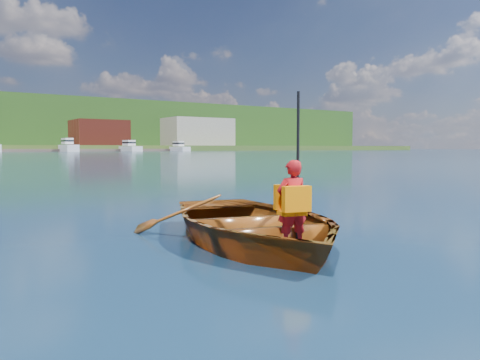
# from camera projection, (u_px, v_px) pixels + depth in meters

# --- Properties ---
(ground) EXTENTS (600.00, 600.00, 0.00)m
(ground) POSITION_uv_depth(u_px,v_px,m) (333.00, 250.00, 5.90)
(ground) COLOR #122C41
(ground) RESTS_ON ground
(rowboat) EXTENTS (3.72, 4.59, 0.84)m
(rowboat) POSITION_uv_depth(u_px,v_px,m) (252.00, 223.00, 6.35)
(rowboat) COLOR brown
(rowboat) RESTS_ON ground
(child_paddler) EXTENTS (0.43, 0.40, 1.87)m
(child_paddler) POSITION_uv_depth(u_px,v_px,m) (292.00, 203.00, 5.53)
(child_paddler) COLOR #AC1117
(child_paddler) RESTS_ON ground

